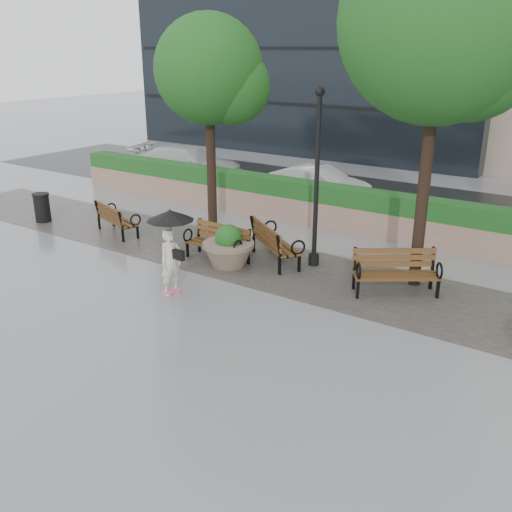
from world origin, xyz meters
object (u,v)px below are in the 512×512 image
Objects in this scene: bench_0 at (117,225)px; lamppost at (316,190)px; trash_bin at (42,208)px; bench_2 at (275,251)px; car_right at (320,183)px; planter_left at (229,250)px; car_left at (188,163)px; bench_1 at (218,251)px; pedestrian at (171,244)px; bench_3 at (395,281)px.

bench_0 is 0.41× the size of lamppost.
lamppost is (6.31, 1.04, 1.75)m from bench_0.
trash_bin is 0.20× the size of lamppost.
bench_2 is 6.86m from car_right.
bench_2 is at bearing 48.81° from planter_left.
bench_2 is at bearing -155.65° from bench_0.
car_left is (-3.21, 7.10, 0.45)m from bench_0.
bench_1 is 7.37m from car_right.
car_right is (6.23, 7.63, 0.19)m from trash_bin.
car_left is at bearing 95.77° from car_right.
bench_1 is at bearing -153.14° from lamppost.
planter_left is 7.58m from car_right.
lamppost is (9.35, 1.49, 1.57)m from trash_bin.
planter_left is (4.48, -0.28, 0.17)m from bench_0.
bench_2 is 3.34m from pedestrian.
car_left is 1.29× the size of car_right.
bench_1 is 0.37× the size of car_left.
bench_2 is 10.68m from car_left.
pedestrian reaches higher than planter_left.
car_right is at bearing 116.94° from lamppost.
car_left is (-9.51, 6.06, -1.30)m from lamppost.
pedestrian is at bearing -167.49° from car_right.
lamppost reaches higher than bench_3.
bench_3 is 5.27m from pedestrian.
bench_2 is (1.32, 0.81, 0.02)m from bench_1.
bench_0 is 7.86m from car_right.
bench_2 is at bearing -6.42° from pedestrian.
bench_0 is 8.79m from bench_3.
lamppost is (1.82, 1.32, 1.58)m from planter_left.
bench_0 is 0.91× the size of bench_2.
bench_1 is 2.51m from pedestrian.
car_right is (-0.81, 7.31, 0.35)m from bench_1.
bench_2 reaches higher than bench_1.
lamppost reaches higher than bench_0.
planter_left is 0.30× the size of lamppost.
lamppost reaches higher than bench_1.
car_left is at bearing 48.15° from pedestrian.
lamppost is 4.01m from pedestrian.
bench_3 is 2.24× the size of trash_bin.
bench_1 is (4.00, -0.13, 0.01)m from bench_0.
pedestrian reaches higher than trash_bin.
bench_0 is 3.08m from trash_bin.
pedestrian reaches higher than bench_0.
bench_2 is at bearing 7.65° from trash_bin.
bench_3 reaches higher than bench_0.
bench_2 is 0.41× the size of car_left.
pedestrian is (-0.04, -2.14, 0.77)m from planter_left.
bench_1 is 1.55m from bench_2.
trash_bin is 0.23× the size of car_right.
trash_bin is at bearing 84.61° from pedestrian.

